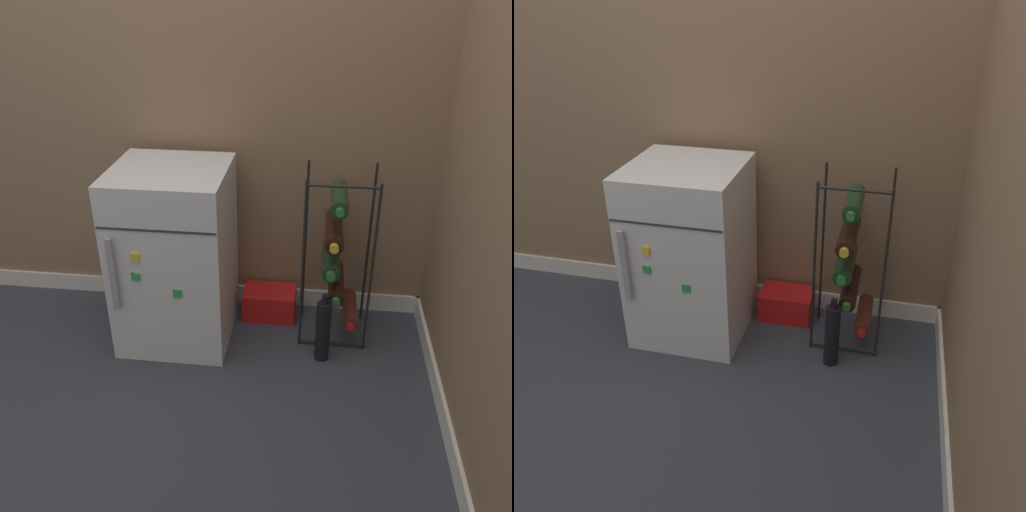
# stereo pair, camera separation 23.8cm
# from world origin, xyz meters

# --- Properties ---
(ground_plane) EXTENTS (14.00, 14.00, 0.00)m
(ground_plane) POSITION_xyz_m (0.00, 0.00, 0.00)
(ground_plane) COLOR #333842
(wall_back) EXTENTS (6.91, 0.07, 2.50)m
(wall_back) POSITION_xyz_m (0.00, 0.59, 1.24)
(wall_back) COLOR #84664C
(wall_back) RESTS_ON ground_plane
(mini_fridge) EXTENTS (0.48, 0.51, 0.81)m
(mini_fridge) POSITION_xyz_m (-0.18, 0.26, 0.40)
(mini_fridge) COLOR silver
(mini_fridge) RESTS_ON ground_plane
(wine_rack) EXTENTS (0.30, 0.33, 0.80)m
(wine_rack) POSITION_xyz_m (0.53, 0.34, 0.41)
(wine_rack) COLOR black
(wine_rack) RESTS_ON ground_plane
(soda_box) EXTENTS (0.25, 0.17, 0.14)m
(soda_box) POSITION_xyz_m (0.22, 0.44, 0.07)
(soda_box) COLOR red
(soda_box) RESTS_ON ground_plane
(loose_bottle_floor) EXTENTS (0.06, 0.06, 0.33)m
(loose_bottle_floor) POSITION_xyz_m (0.49, 0.14, 0.15)
(loose_bottle_floor) COLOR black
(loose_bottle_floor) RESTS_ON ground_plane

